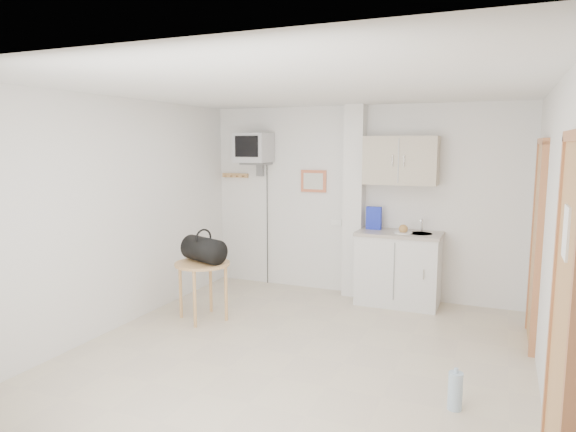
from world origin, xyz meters
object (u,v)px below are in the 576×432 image
at_px(duffel_bag, 204,249).
at_px(water_bottle, 455,391).
at_px(crt_television, 254,149).
at_px(round_table, 203,270).

relative_size(duffel_bag, water_bottle, 1.78).
relative_size(crt_television, round_table, 3.22).
xyz_separation_m(round_table, duffel_bag, (0.00, 0.04, 0.23)).
bearing_deg(duffel_bag, water_bottle, 2.06).
bearing_deg(duffel_bag, round_table, -68.91).
height_order(crt_television, round_table, crt_television).
bearing_deg(water_bottle, duffel_bag, 160.05).
height_order(crt_television, duffel_bag, crt_television).
relative_size(round_table, water_bottle, 2.04).
distance_m(round_table, water_bottle, 3.06).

